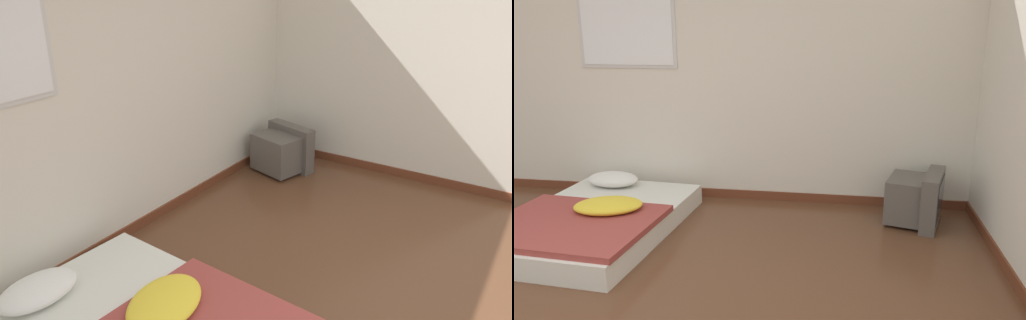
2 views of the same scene
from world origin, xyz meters
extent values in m
cube|color=silver|center=(0.00, 2.62, 1.30)|extent=(7.87, 0.06, 2.60)
cube|color=brown|center=(0.00, 2.58, 0.04)|extent=(7.87, 0.02, 0.09)
cube|color=silver|center=(-0.68, 2.58, 1.79)|extent=(1.02, 0.01, 0.90)
cube|color=white|center=(-0.68, 2.57, 1.79)|extent=(0.95, 0.01, 0.83)
cube|color=silver|center=(-0.60, 1.52, 0.09)|extent=(1.39, 1.92, 0.19)
ellipsoid|color=white|center=(-0.78, 2.23, 0.26)|extent=(0.54, 0.38, 0.14)
cube|color=#993D38|center=(-0.63, 1.17, 0.21)|extent=(1.37, 1.15, 0.05)
ellipsoid|color=yellow|center=(-0.45, 1.46, 0.28)|extent=(0.65, 0.52, 0.11)
cube|color=#56514C|center=(2.10, 2.19, 0.23)|extent=(0.43, 0.55, 0.39)
cube|color=#56514C|center=(2.31, 2.14, 0.25)|extent=(0.28, 0.60, 0.49)
cube|color=#283342|center=(2.38, 2.12, 0.26)|extent=(0.13, 0.47, 0.35)
camera|label=1|loc=(-2.20, -0.33, 2.22)|focal=35.00mm
camera|label=2|loc=(1.53, -2.27, 1.77)|focal=35.00mm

